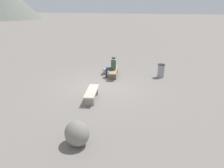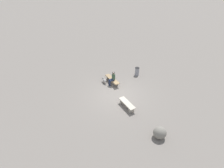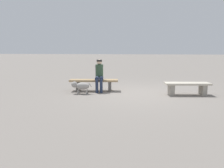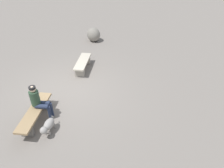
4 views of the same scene
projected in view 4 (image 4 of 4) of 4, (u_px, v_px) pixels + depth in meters
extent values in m
cube|color=gray|center=(67.00, 92.00, 8.03)|extent=(210.00, 210.00, 0.06)
cube|color=gray|center=(86.00, 60.00, 9.73)|extent=(0.24, 0.42, 0.37)
cube|color=gray|center=(80.00, 72.00, 8.82)|extent=(0.24, 0.42, 0.37)
cube|color=beige|center=(83.00, 62.00, 9.15)|extent=(1.62, 0.79, 0.07)
cube|color=#605B56|center=(43.00, 104.00, 7.11)|extent=(0.20, 0.39, 0.37)
cube|color=#605B56|center=(27.00, 131.00, 6.10)|extent=(0.20, 0.39, 0.37)
cube|color=#A3845B|center=(34.00, 112.00, 6.48)|extent=(1.92, 0.82, 0.07)
cylinder|color=#2D4733|center=(35.00, 98.00, 6.45)|extent=(0.29, 0.29, 0.51)
sphere|color=beige|center=(32.00, 89.00, 6.25)|extent=(0.20, 0.20, 0.20)
cylinder|color=black|center=(32.00, 88.00, 6.22)|extent=(0.21, 0.21, 0.07)
cylinder|color=#232D47|center=(42.00, 106.00, 6.51)|extent=(0.25, 0.44, 0.15)
cylinder|color=#232D47|center=(50.00, 113.00, 6.64)|extent=(0.11, 0.11, 0.52)
cylinder|color=#232D47|center=(44.00, 103.00, 6.64)|extent=(0.25, 0.44, 0.15)
cylinder|color=#232D47|center=(51.00, 110.00, 6.78)|extent=(0.11, 0.11, 0.52)
ellipsoid|color=gray|center=(49.00, 124.00, 6.20)|extent=(0.52, 0.32, 0.26)
sphere|color=gray|center=(44.00, 130.00, 5.93)|extent=(0.22, 0.22, 0.22)
cylinder|color=gray|center=(50.00, 133.00, 6.18)|extent=(0.04, 0.04, 0.16)
cylinder|color=gray|center=(46.00, 132.00, 6.21)|extent=(0.04, 0.04, 0.16)
cylinder|color=gray|center=(54.00, 126.00, 6.43)|extent=(0.04, 0.04, 0.16)
cylinder|color=gray|center=(50.00, 125.00, 6.46)|extent=(0.04, 0.04, 0.16)
cylinder|color=gray|center=(53.00, 117.00, 6.41)|extent=(0.12, 0.05, 0.15)
ellipsoid|color=gray|center=(94.00, 35.00, 11.78)|extent=(0.95, 1.00, 0.79)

